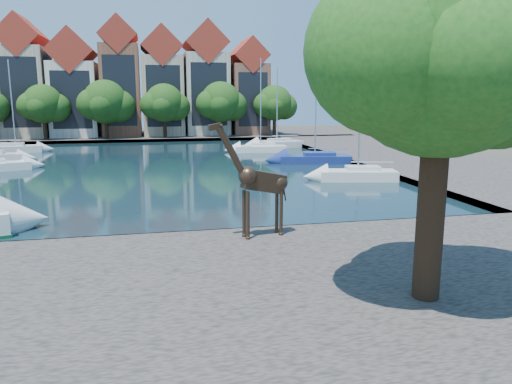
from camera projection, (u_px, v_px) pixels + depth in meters
ground at (163, 243)px, 22.20m from camera, size 160.00×160.00×0.00m
water_basin at (154, 167)px, 45.20m from camera, size 38.00×50.00×0.08m
near_quay at (171, 300)px, 15.44m from camera, size 50.00×14.00×0.50m
far_quay at (151, 136)px, 75.85m from camera, size 60.00×16.00×0.50m
right_quay at (406, 157)px, 50.38m from camera, size 14.00×52.00×0.50m
plane_tree at (446, 51)px, 13.67m from camera, size 8.32×6.40×10.62m
townhouse_west_mid at (26, 82)px, 70.76m from camera, size 5.94×9.18×16.79m
townhouse_west_inner at (75, 88)px, 72.28m from camera, size 6.43×9.18×15.15m
townhouse_center at (121, 81)px, 73.44m from camera, size 5.44×9.18×16.93m
townhouse_east_inner at (162, 86)px, 74.81m from camera, size 5.94×9.18×15.79m
townhouse_east_mid at (205, 84)px, 76.10m from camera, size 6.43×9.18×16.65m
townhouse_east_end at (247, 90)px, 77.64m from camera, size 5.44×9.18×14.43m
far_tree_west at (44, 105)px, 66.74m from camera, size 6.76×5.20×7.36m
far_tree_mid_west at (106, 103)px, 68.37m from camera, size 7.80×6.00×8.00m
far_tree_mid_east at (165, 104)px, 70.07m from camera, size 7.02×5.40×7.52m
far_tree_east at (221, 103)px, 71.72m from camera, size 7.54×5.80×7.84m
far_tree_far_east at (275, 104)px, 73.41m from camera, size 6.76×5.20×7.36m
giraffe_statue at (258, 181)px, 20.98m from camera, size 3.42×1.02×4.89m
sailboat_left_e at (16, 147)px, 56.02m from camera, size 5.67×2.45×10.15m
sailboat_right_a at (358, 172)px, 37.78m from camera, size 6.07×3.23×10.42m
sailboat_right_b at (315, 157)px, 47.39m from camera, size 6.99×3.46×11.93m
sailboat_right_c at (261, 147)px, 56.46m from camera, size 5.93×2.57×10.33m
sailboat_right_d at (277, 143)px, 61.15m from camera, size 6.50×2.96×9.58m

